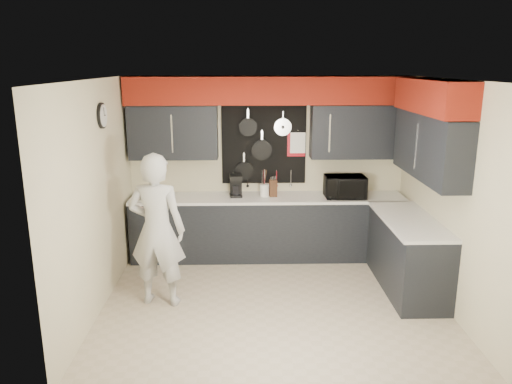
{
  "coord_description": "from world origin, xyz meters",
  "views": [
    {
      "loc": [
        -0.34,
        -5.43,
        2.77
      ],
      "look_at": [
        -0.19,
        0.5,
        1.23
      ],
      "focal_mm": 35.0,
      "sensor_mm": 36.0,
      "label": 1
    }
  ],
  "objects_px": {
    "person": "(157,230)",
    "microwave": "(345,187)",
    "coffee_maker": "(236,185)",
    "knife_block": "(273,188)",
    "utensil_crock": "(264,190)"
  },
  "relations": [
    {
      "from": "coffee_maker",
      "to": "person",
      "type": "bearing_deg",
      "value": -126.76
    },
    {
      "from": "coffee_maker",
      "to": "utensil_crock",
      "type": "bearing_deg",
      "value": -8.99
    },
    {
      "from": "knife_block",
      "to": "coffee_maker",
      "type": "relative_size",
      "value": 0.76
    },
    {
      "from": "utensil_crock",
      "to": "person",
      "type": "height_order",
      "value": "person"
    },
    {
      "from": "coffee_maker",
      "to": "person",
      "type": "height_order",
      "value": "person"
    },
    {
      "from": "person",
      "to": "utensil_crock",
      "type": "bearing_deg",
      "value": -123.33
    },
    {
      "from": "knife_block",
      "to": "coffee_maker",
      "type": "xyz_separation_m",
      "value": [
        -0.53,
        0.03,
        0.04
      ]
    },
    {
      "from": "utensil_crock",
      "to": "knife_block",
      "type": "bearing_deg",
      "value": 0.6
    },
    {
      "from": "utensil_crock",
      "to": "coffee_maker",
      "type": "height_order",
      "value": "coffee_maker"
    },
    {
      "from": "person",
      "to": "coffee_maker",
      "type": "bearing_deg",
      "value": -112.48
    },
    {
      "from": "person",
      "to": "microwave",
      "type": "bearing_deg",
      "value": -142.19
    },
    {
      "from": "knife_block",
      "to": "coffee_maker",
      "type": "distance_m",
      "value": 0.54
    },
    {
      "from": "microwave",
      "to": "utensil_crock",
      "type": "height_order",
      "value": "microwave"
    },
    {
      "from": "microwave",
      "to": "coffee_maker",
      "type": "relative_size",
      "value": 1.8
    },
    {
      "from": "utensil_crock",
      "to": "person",
      "type": "distance_m",
      "value": 1.93
    }
  ]
}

